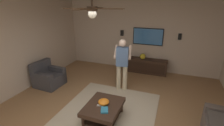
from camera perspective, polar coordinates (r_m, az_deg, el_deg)
ground_plane at (r=4.21m, az=-1.68°, el=-18.81°), size 8.31×8.31×0.00m
wall_back_tv at (r=6.76m, az=9.63°, el=9.55°), size 0.10×6.24×2.85m
wall_side_far at (r=5.41m, az=-33.61°, el=3.72°), size 7.13×0.10×2.85m
area_rug at (r=4.36m, az=-1.80°, el=-17.14°), size 2.76×2.35×0.01m
armchair at (r=5.95m, az=-21.15°, el=-4.69°), size 0.83×0.84×0.82m
coffee_table at (r=4.04m, az=-2.96°, el=-15.48°), size 1.00×0.80×0.40m
media_console at (r=6.70m, az=11.29°, el=-0.90°), size 0.45×1.70×0.55m
tv at (r=6.62m, az=12.32°, el=8.92°), size 0.05×1.16×0.65m
person_standing at (r=5.06m, az=3.54°, el=0.37°), size 0.61×0.61×1.64m
bowl at (r=3.97m, az=-2.92°, el=-13.29°), size 0.26×0.26×0.12m
remote_white at (r=3.95m, az=-4.11°, el=-14.43°), size 0.08×0.16×0.02m
book at (r=3.79m, az=-2.63°, el=-15.95°), size 0.26×0.23×0.04m
vase_round at (r=6.56m, az=10.59°, el=2.26°), size 0.22×0.22×0.22m
wall_speaker_left at (r=6.56m, az=22.42°, el=8.44°), size 0.06×0.12×0.22m
wall_speaker_right at (r=6.85m, az=3.49°, el=10.31°), size 0.06×0.12×0.22m
ceiling_fan at (r=3.21m, az=-6.92°, el=17.70°), size 1.20×1.20×0.46m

